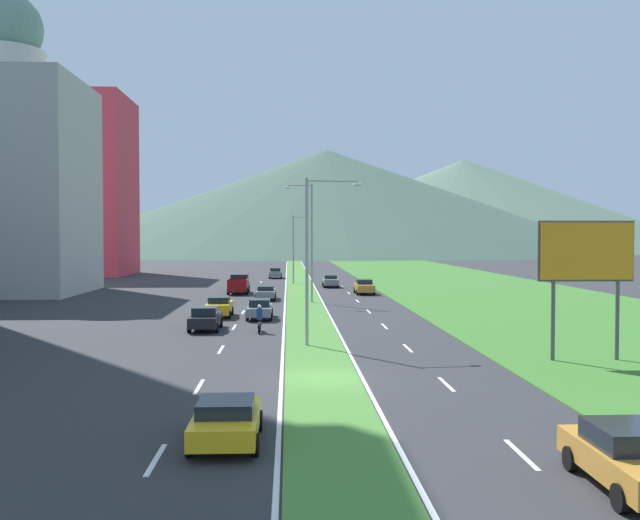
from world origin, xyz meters
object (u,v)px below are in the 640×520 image
at_px(car_5, 205,318).
at_px(car_6, 260,309).
at_px(street_lamp_far, 296,245).
at_px(car_8, 266,292).
at_px(street_lamp_near, 313,249).
at_px(street_lamp_mid, 309,236).
at_px(car_4, 330,281).
at_px(car_2, 275,273).
at_px(car_3, 364,287).
at_px(billboard_roadside, 586,257).
at_px(car_0, 226,420).
at_px(car_1, 629,457).
at_px(car_7, 219,307).
at_px(pickup_truck_0, 239,284).
at_px(motorcycle_rider, 260,321).

bearing_deg(car_5, car_6, -28.11).
bearing_deg(street_lamp_far, car_8, -98.08).
bearing_deg(street_lamp_near, street_lamp_mid, 88.77).
relative_size(car_4, car_6, 1.04).
height_order(street_lamp_mid, car_4, street_lamp_mid).
distance_m(car_2, car_3, 30.16).
bearing_deg(street_lamp_far, street_lamp_near, -89.50).
bearing_deg(car_5, car_2, -3.58).
xyz_separation_m(street_lamp_mid, billboard_roadside, (12.63, -30.80, -1.06)).
height_order(street_lamp_near, car_0, street_lamp_near).
distance_m(car_0, car_1, 10.96).
distance_m(street_lamp_near, car_1, 23.99).
relative_size(street_lamp_mid, car_0, 2.64).
xyz_separation_m(billboard_roadside, car_0, (-16.41, -12.89, -4.40)).
bearing_deg(car_6, car_1, -163.70).
height_order(street_lamp_mid, car_5, street_lamp_mid).
bearing_deg(car_4, car_8, -23.51).
bearing_deg(car_3, car_7, -32.90).
height_order(car_4, car_8, car_4).
relative_size(billboard_roadside, car_3, 1.52).
xyz_separation_m(street_lamp_mid, street_lamp_far, (-0.98, 25.40, -1.13)).
height_order(street_lamp_mid, pickup_truck_0, street_lamp_mid).
relative_size(street_lamp_near, car_8, 1.97).
bearing_deg(motorcycle_rider, car_8, 0.84).
bearing_deg(car_7, car_5, 178.67).
distance_m(billboard_roadside, car_4, 51.93).
distance_m(street_lamp_mid, motorcycle_rider, 20.88).
bearing_deg(billboard_roadside, pickup_truck_0, 115.46).
relative_size(street_lamp_mid, car_6, 2.41).
bearing_deg(car_3, street_lamp_far, -155.72).
bearing_deg(street_lamp_near, car_5, 134.58).
xyz_separation_m(car_4, motorcycle_rider, (-6.92, -39.87, -0.00)).
relative_size(car_6, motorcycle_rider, 2.28).
height_order(car_0, car_3, car_3).
xyz_separation_m(car_6, car_7, (-3.12, 1.34, 0.04)).
distance_m(car_4, car_8, 18.20).
xyz_separation_m(car_7, car_8, (3.07, 14.35, -0.09)).
xyz_separation_m(street_lamp_near, car_1, (6.89, -22.51, -4.65)).
bearing_deg(car_8, street_lamp_near, -172.93).
bearing_deg(billboard_roadside, motorcycle_rider, 146.17).
relative_size(car_1, car_5, 1.03).
relative_size(car_1, car_7, 1.04).
height_order(street_lamp_near, street_lamp_mid, street_lamp_mid).
distance_m(car_0, car_3, 54.22).
height_order(car_6, car_8, car_6).
relative_size(car_6, car_7, 1.06).
distance_m(street_lamp_near, car_2, 63.73).
bearing_deg(car_2, car_8, 179.51).
height_order(car_5, motorcycle_rider, motorcycle_rider).
bearing_deg(car_3, street_lamp_mid, -32.53).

